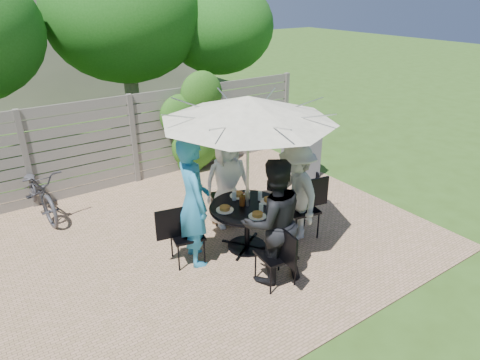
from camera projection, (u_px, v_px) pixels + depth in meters
backyard_envelope at (43, 27)px, 13.47m from camera, size 60.00×60.00×5.00m
patio_table at (247, 219)px, 6.49m from camera, size 1.33×1.33×0.74m
umbrella at (248, 109)px, 5.79m from camera, size 2.93×2.93×2.40m
chair_back at (225, 206)px, 7.40m from camera, size 0.56×0.70×0.92m
person_back at (227, 181)px, 7.07m from camera, size 0.87×0.66×1.60m
chair_left at (187, 246)px, 6.25m from camera, size 0.70×0.52×0.92m
person_left at (193, 202)px, 6.01m from camera, size 0.60×0.79×1.94m
chair_front at (276, 266)px, 5.78m from camera, size 0.49×0.69×0.94m
person_front at (273, 222)px, 5.64m from camera, size 0.99×0.84×1.79m
chair_right at (302, 219)px, 6.93m from camera, size 0.75×0.56×0.98m
person_right at (296, 193)px, 6.67m from camera, size 0.79×1.14×1.61m
plate_back at (238, 195)px, 6.69m from camera, size 0.26×0.26×0.06m
plate_left at (225, 209)px, 6.26m from camera, size 0.26×0.26×0.06m
plate_front at (257, 215)px, 6.09m from camera, size 0.26×0.26×0.06m
plate_right at (269, 200)px, 6.52m from camera, size 0.26×0.26×0.06m
glass_back at (234, 196)px, 6.55m from camera, size 0.07×0.07×0.14m
glass_front at (261, 208)px, 6.19m from camera, size 0.07×0.07×0.14m
glass_right at (260, 196)px, 6.55m from camera, size 0.07×0.07×0.14m
syrup_jug at (242, 200)px, 6.39m from camera, size 0.09×0.09×0.16m
coffee_cup at (247, 195)px, 6.60m from camera, size 0.08×0.08×0.12m
bicycle at (38, 191)px, 7.51m from camera, size 0.80×1.82×0.93m
bbq_grill at (301, 149)px, 8.97m from camera, size 0.75×0.63×1.37m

